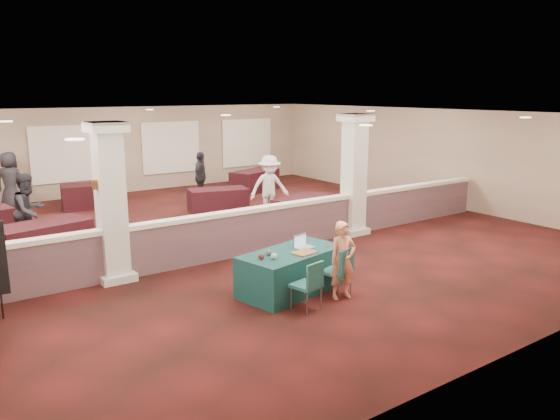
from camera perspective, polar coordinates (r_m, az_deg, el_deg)
ground at (r=14.40m, az=-5.40°, el=-2.92°), size 16.00×16.00×0.00m
wall_back at (r=21.34m, az=-16.28°, el=6.00°), size 16.00×0.04×3.20m
wall_front at (r=8.26m, az=23.15°, el=-3.98°), size 16.00×0.04×3.20m
wall_right at (r=19.27m, az=15.71°, el=5.40°), size 0.04×16.00×3.20m
ceiling at (r=13.91m, az=-5.67°, el=9.90°), size 16.00×16.00×0.02m
partition_wall at (r=13.01m, az=-2.17°, el=-1.95°), size 15.60×0.28×1.10m
column_left at (r=11.31m, az=-17.27°, el=0.87°), size 0.72×0.72×3.20m
column_right at (r=14.62m, az=7.74°, el=3.81°), size 0.72×0.72×3.20m
sconce_left at (r=11.17m, az=-18.75°, el=2.52°), size 0.12×0.12×0.18m
sconce_right at (r=11.34m, az=-16.04°, el=2.83°), size 0.12×0.12×0.18m
near_table at (r=10.52m, az=1.20°, el=-6.41°), size 2.25×1.46×0.80m
conf_chair_main at (r=10.27m, az=6.37°, el=-6.02°), size 0.59×0.59×0.94m
conf_chair_side at (r=9.59m, az=3.13°, el=-7.49°), size 0.53×0.53×0.89m
woman at (r=10.14m, az=6.56°, el=-5.24°), size 0.58×0.44×1.46m
far_table_front_left at (r=13.74m, az=-23.44°, el=-2.90°), size 2.19×1.44×0.82m
far_table_front_center at (r=17.51m, az=-6.48°, el=1.04°), size 2.00×1.35×0.74m
far_table_front_right at (r=15.98m, az=2.32°, el=0.06°), size 2.08×1.50×0.76m
far_table_back_center at (r=19.00m, az=-18.90°, el=1.42°), size 2.10×1.30×0.79m
far_table_back_right at (r=21.06m, az=-2.66°, el=3.10°), size 2.18×1.60×0.79m
attendee_a at (r=14.59m, az=-24.76°, el=-0.10°), size 1.01×0.92×1.84m
attendee_b at (r=16.39m, az=-1.11°, el=2.41°), size 1.31×0.82×1.90m
attendee_c at (r=19.08m, az=-8.29°, el=3.44°), size 1.05×1.07×1.74m
attendee_d at (r=19.51m, az=-26.34°, el=2.72°), size 1.05×0.97×1.89m
laptop_base at (r=10.60m, az=2.61°, el=-3.95°), size 0.41×0.32×0.02m
laptop_screen at (r=10.64m, az=2.10°, el=-3.15°), size 0.36×0.09×0.24m
screen_glow at (r=10.64m, az=2.13°, el=-3.24°), size 0.32×0.07×0.21m
knitting at (r=10.26m, az=2.56°, el=-4.46°), size 0.50×0.41×0.03m
yarn_cream at (r=9.88m, az=-0.63°, el=-4.85°), size 0.12×0.12×0.12m
yarn_red at (r=9.88m, az=-1.98°, el=-4.89°), size 0.11×0.11×0.11m
yarn_grey at (r=10.12m, az=-1.20°, el=-4.46°), size 0.11×0.11×0.11m
scissors at (r=10.73m, az=4.96°, el=-3.79°), size 0.14×0.06×0.01m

